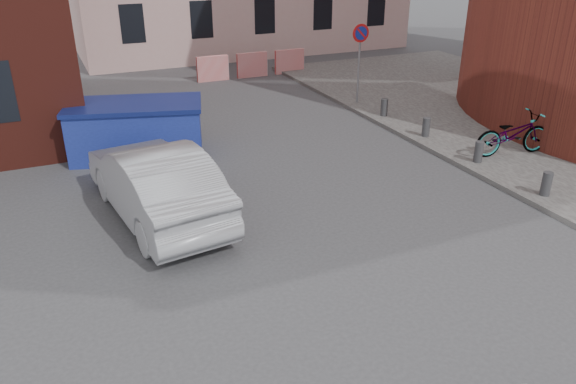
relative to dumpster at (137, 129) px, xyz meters
name	(u,v)px	position (x,y,z in m)	size (l,w,h in m)	color
ground	(335,290)	(1.82, -7.77, -0.73)	(120.00, 120.00, 0.00)	#38383A
sidewalk	(570,136)	(11.82, -3.77, -0.67)	(9.00, 24.00, 0.12)	#474442
no_parking_sign	(360,47)	(7.82, 1.71, 1.28)	(0.60, 0.09, 2.65)	gray
bollards	(479,152)	(7.82, -4.37, -0.34)	(0.22, 9.02, 0.55)	#3A3A3D
barriers	(252,65)	(6.02, 7.23, -0.23)	(4.70, 0.18, 1.00)	red
dumpster	(137,129)	(0.00, 0.00, 0.00)	(3.83, 2.66, 1.46)	navy
silver_car	(156,182)	(-0.30, -3.82, 0.06)	(1.67, 4.79, 1.58)	#A2A3A9
bicycle	(513,134)	(8.98, -4.28, -0.05)	(0.75, 2.15, 1.13)	black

